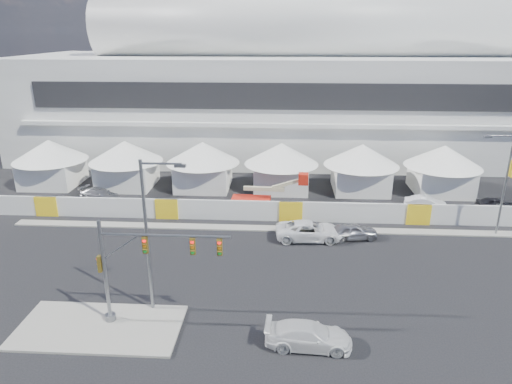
# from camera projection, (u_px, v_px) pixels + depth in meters

# --- Properties ---
(ground) EXTENTS (160.00, 160.00, 0.00)m
(ground) POSITION_uv_depth(u_px,v_px,m) (204.00, 304.00, 30.63)
(ground) COLOR black
(ground) RESTS_ON ground
(median_island) EXTENTS (10.00, 5.00, 0.15)m
(median_island) POSITION_uv_depth(u_px,v_px,m) (100.00, 327.00, 28.11)
(median_island) COLOR gray
(median_island) RESTS_ON ground
(far_curb) EXTENTS (80.00, 1.20, 0.12)m
(far_curb) POSITION_uv_depth(u_px,v_px,m) (446.00, 233.00, 41.27)
(far_curb) COLOR gray
(far_curb) RESTS_ON ground
(stadium) EXTENTS (80.00, 24.80, 21.98)m
(stadium) POSITION_uv_depth(u_px,v_px,m) (308.00, 88.00, 66.02)
(stadium) COLOR silver
(stadium) RESTS_ON ground
(tent_row) EXTENTS (53.40, 8.40, 5.40)m
(tent_row) POSITION_uv_depth(u_px,v_px,m) (242.00, 162.00, 52.12)
(tent_row) COLOR white
(tent_row) RESTS_ON ground
(hoarding_fence) EXTENTS (70.00, 0.25, 2.00)m
(hoarding_fence) POSITION_uv_depth(u_px,v_px,m) (291.00, 211.00, 43.60)
(hoarding_fence) COLOR silver
(hoarding_fence) RESTS_ON ground
(sedan_silver) EXTENTS (2.51, 4.58, 1.48)m
(sedan_silver) POSITION_uv_depth(u_px,v_px,m) (353.00, 231.00, 39.96)
(sedan_silver) COLOR #A2A2A6
(sedan_silver) RESTS_ON ground
(pickup_curb) EXTENTS (2.96, 5.98, 1.63)m
(pickup_curb) POSITION_uv_depth(u_px,v_px,m) (309.00, 231.00, 39.86)
(pickup_curb) COLOR white
(pickup_curb) RESTS_ON ground
(pickup_near) EXTENTS (2.28, 5.12, 1.46)m
(pickup_near) POSITION_uv_depth(u_px,v_px,m) (308.00, 335.00, 26.32)
(pickup_near) COLOR silver
(pickup_near) RESTS_ON ground
(lot_car_a) EXTENTS (2.19, 4.36, 1.37)m
(lot_car_a) POSITION_uv_depth(u_px,v_px,m) (426.00, 203.00, 46.48)
(lot_car_a) COLOR white
(lot_car_a) RESTS_ON ground
(lot_car_b) EXTENTS (1.79, 3.91, 1.30)m
(lot_car_b) POSITION_uv_depth(u_px,v_px,m) (496.00, 204.00, 46.53)
(lot_car_b) COLOR black
(lot_car_b) RESTS_ON ground
(lot_car_c) EXTENTS (3.33, 5.00, 1.35)m
(lot_car_c) POSITION_uv_depth(u_px,v_px,m) (100.00, 195.00, 49.04)
(lot_car_c) COLOR #98999C
(lot_car_c) RESTS_ON ground
(traffic_mast) EXTENTS (8.06, 0.66, 6.79)m
(traffic_mast) POSITION_uv_depth(u_px,v_px,m) (133.00, 268.00, 27.36)
(traffic_mast) COLOR slate
(traffic_mast) RESTS_ON median_island
(streetlight_median) EXTENTS (2.79, 0.28, 10.08)m
(streetlight_median) POSITION_uv_depth(u_px,v_px,m) (150.00, 227.00, 28.05)
(streetlight_median) COLOR slate
(streetlight_median) RESTS_ON median_island
(streetlight_curb) EXTENTS (2.74, 0.62, 9.25)m
(streetlight_curb) POSITION_uv_depth(u_px,v_px,m) (504.00, 178.00, 39.26)
(streetlight_curb) COLOR slate
(streetlight_curb) RESTS_ON ground
(boom_lift) EXTENTS (7.79, 1.96, 3.94)m
(boom_lift) POSITION_uv_depth(u_px,v_px,m) (258.00, 199.00, 46.68)
(boom_lift) COLOR red
(boom_lift) RESTS_ON ground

